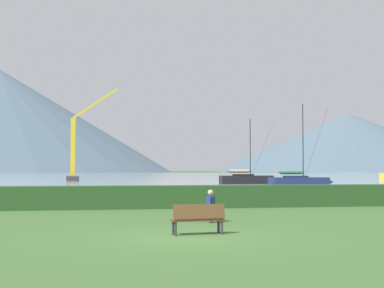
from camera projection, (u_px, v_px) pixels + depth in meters
ground_plane at (186, 237)px, 14.69m from camera, size 1000.00×1000.00×0.00m
harbor_water at (122, 176)px, 149.89m from camera, size 320.00×246.00×0.00m
hedge_line at (156, 197)px, 25.58m from camera, size 80.00×1.20×1.17m
sailboat_slip_2 at (300, 181)px, 57.15m from camera, size 7.83×2.51×9.66m
sailboat_slip_5 at (247, 179)px, 67.80m from camera, size 8.29×2.52×8.98m
park_bench_near_path at (198, 217)px, 15.27m from camera, size 1.68×0.64×0.95m
person_seated_viewer at (211, 205)px, 18.69m from camera, size 0.36×0.55×1.25m
dock_crane at (76, 151)px, 85.28m from camera, size 8.75×2.00×16.36m
distant_hill_central_peak at (349, 143)px, 395.33m from camera, size 213.75×213.75×46.64m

